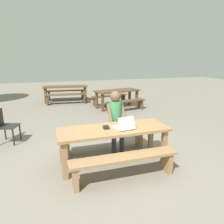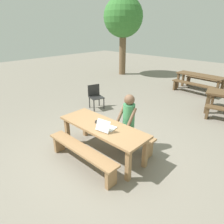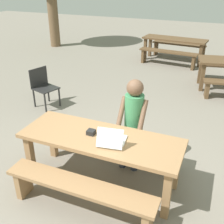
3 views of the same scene
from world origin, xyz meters
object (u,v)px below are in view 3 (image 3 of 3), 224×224
Objects in this scene: picnic_table_front at (101,144)px; person_seated at (133,118)px; picnic_table_mid at (174,42)px; small_pouch at (91,132)px; laptop at (112,139)px; plastic_chair at (43,86)px.

picnic_table_front is 1.58× the size of person_seated.
small_pouch is at bearing -83.13° from picnic_table_mid.
laptop is at bearing -14.57° from small_pouch.
person_seated is 1.62× the size of plastic_chair.
person_seated reaches higher than plastic_chair.
laptop is at bearing -95.03° from person_seated.
plastic_chair is at bearing 153.40° from person_seated.
person_seated is (0.06, 0.64, -0.01)m from laptop.
plastic_chair reaches higher than small_pouch.
person_seated is at bearing 66.86° from picnic_table_front.
laptop reaches higher than small_pouch.
laptop is 0.34m from small_pouch.
person_seated reaches higher than picnic_table_front.
picnic_table_mid reaches higher than picnic_table_front.
picnic_table_front is 0.64m from person_seated.
small_pouch is 0.08× the size of person_seated.
laptop reaches higher than picnic_table_mid.
person_seated is (0.24, 0.57, 0.15)m from picnic_table_front.
picnic_table_front is 20.80× the size of small_pouch.
laptop reaches higher than picnic_table_front.
laptop is 0.19× the size of picnic_table_mid.
picnic_table_front is at bearing -113.14° from person_seated.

